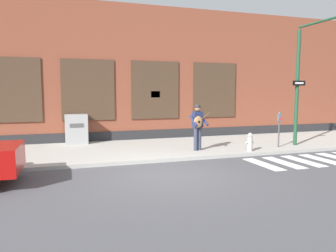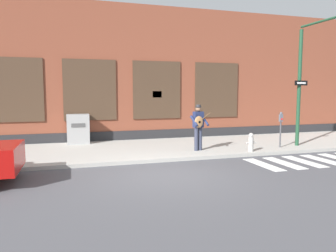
% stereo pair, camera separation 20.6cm
% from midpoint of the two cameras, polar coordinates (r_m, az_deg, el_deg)
% --- Properties ---
extents(ground_plane, '(160.00, 160.00, 0.00)m').
position_cam_midpoint_polar(ground_plane, '(9.45, -1.33, -8.53)').
color(ground_plane, '#4C4C51').
extents(sidewalk, '(28.00, 4.72, 0.13)m').
position_cam_midpoint_polar(sidewalk, '(13.20, -6.34, -4.12)').
color(sidewalk, '#ADAAA3').
rests_on(sidewalk, ground).
extents(building_backdrop, '(28.00, 4.06, 6.37)m').
position_cam_midpoint_polar(building_backdrop, '(17.29, -9.47, 8.59)').
color(building_backdrop, brown).
rests_on(building_backdrop, ground).
extents(crosswalk, '(5.20, 1.90, 0.01)m').
position_cam_midpoint_polar(crosswalk, '(12.68, 24.77, -5.31)').
color(crosswalk, silver).
rests_on(crosswalk, ground).
extents(busker, '(0.74, 0.58, 1.76)m').
position_cam_midpoint_polar(busker, '(12.51, 4.75, 0.27)').
color(busker, '#33384C').
rests_on(busker, sidewalk).
extents(traffic_light, '(0.60, 3.06, 4.95)m').
position_cam_midpoint_polar(traffic_light, '(13.82, 24.39, 10.44)').
color(traffic_light, '#1E472D').
rests_on(traffic_light, sidewalk).
extents(parking_meter, '(0.13, 0.11, 1.44)m').
position_cam_midpoint_polar(parking_meter, '(13.96, 18.39, 0.34)').
color(parking_meter, '#47474C').
rests_on(parking_meter, sidewalk).
extents(utility_box, '(0.94, 0.66, 1.27)m').
position_cam_midpoint_polar(utility_box, '(14.73, -16.05, -0.52)').
color(utility_box, '#9E9E9E').
rests_on(utility_box, sidewalk).
extents(fire_hydrant, '(0.38, 0.20, 0.70)m').
position_cam_midpoint_polar(fire_hydrant, '(12.77, 13.64, -2.74)').
color(fire_hydrant, '#B2ADA8').
rests_on(fire_hydrant, sidewalk).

